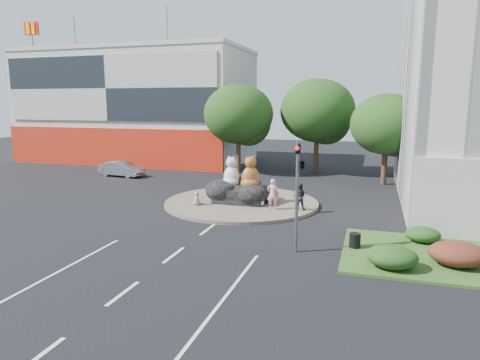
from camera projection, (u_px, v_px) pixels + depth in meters
The scene contains 21 objects.
ground at pixel (174, 255), 18.65m from camera, with size 120.00×120.00×0.00m, color black.
roundabout_island at pixel (241, 203), 28.02m from camera, with size 10.00×10.00×0.20m, color brown.
rock_plinth at pixel (241, 194), 27.92m from camera, with size 3.20×2.60×0.90m, color black, non-canonical shape.
shophouse_block at pixel (138, 106), 49.05m from camera, with size 25.20×12.30×17.40m.
grass_verge at pixel (465, 260), 17.93m from camera, with size 10.00×6.00×0.12m, color #2B4818.
tree_left at pixel (239, 117), 39.59m from camera, with size 6.46×6.46×8.27m.
tree_mid at pixel (318, 114), 39.36m from camera, with size 6.84×6.84×8.76m.
tree_right at pixel (387, 127), 34.01m from camera, with size 5.70×5.70×7.30m.
hedge_near_green at pixel (392, 257), 16.84m from camera, with size 2.00×1.60×0.90m, color #1A3E13.
hedge_red at pixel (457, 254), 17.04m from camera, with size 2.20×1.76×0.99m, color #4A1B13.
hedge_back_green at pixel (423, 234), 19.99m from camera, with size 1.60×1.28×0.72m, color #1A3E13.
traffic_light at pixel (300, 172), 18.38m from camera, with size 0.44×1.24×5.00m.
street_lamp at pixel (472, 143), 21.59m from camera, with size 2.34×0.22×8.06m.
cat_white at pixel (231, 171), 27.89m from camera, with size 1.25×1.08×2.08m, color beige, non-canonical shape.
cat_tabby at pixel (251, 172), 27.24m from camera, with size 1.33×1.15×2.21m, color #B16E25, non-canonical shape.
kitten_calico at pixel (197, 198), 26.94m from camera, with size 0.52×0.45×0.87m, color silver, non-canonical shape.
kitten_white at pixel (261, 200), 26.72m from camera, with size 0.46×0.40×0.76m, color white, non-canonical shape.
pedestrian_pink at pixel (273, 194), 25.72m from camera, with size 0.69×0.45×1.88m, color pink.
pedestrian_dark at pixel (299, 197), 25.62m from camera, with size 0.79×0.61×1.62m, color #23222A.
parked_car at pixel (121, 169), 38.51m from camera, with size 1.47×4.21×1.39m, color #9B9EA2.
litter_bin at pixel (355, 240), 19.24m from camera, with size 0.50×0.50×0.65m, color black.
Camera 1 is at (8.06, -16.09, 6.55)m, focal length 32.00 mm.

